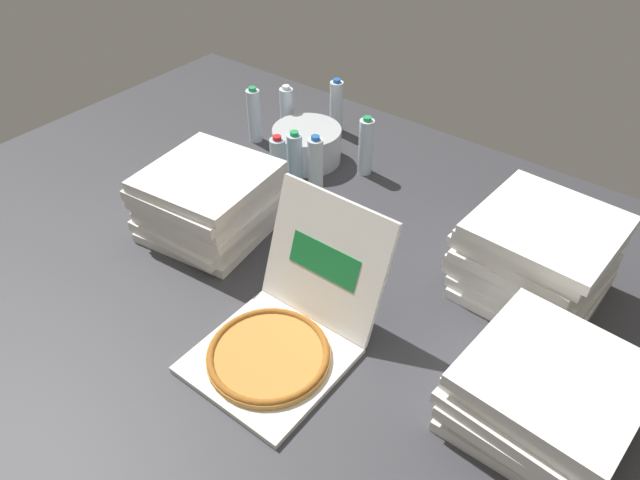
{
  "coord_description": "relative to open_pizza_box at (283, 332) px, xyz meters",
  "views": [
    {
      "loc": [
        0.95,
        -1.06,
        1.35
      ],
      "look_at": [
        0.05,
        0.1,
        0.14
      ],
      "focal_mm": 33.12,
      "sensor_mm": 36.0,
      "label": 1
    }
  ],
  "objects": [
    {
      "name": "water_bottle_0",
      "position": [
        -0.89,
        0.84,
        0.05
      ],
      "size": [
        0.06,
        0.06,
        0.25
      ],
      "color": "silver",
      "rests_on": "ground_plane"
    },
    {
      "name": "water_bottle_5",
      "position": [
        -0.65,
        1.13,
        0.05
      ],
      "size": [
        0.06,
        0.06,
        0.25
      ],
      "color": "white",
      "rests_on": "ground_plane"
    },
    {
      "name": "water_bottle_2",
      "position": [
        -0.42,
        0.68,
        0.05
      ],
      "size": [
        0.06,
        0.06,
        0.25
      ],
      "color": "white",
      "rests_on": "ground_plane"
    },
    {
      "name": "ground_plane",
      "position": [
        -0.17,
        0.22,
        -0.08
      ],
      "size": [
        3.2,
        2.4,
        0.02
      ],
      "primitive_type": "cube",
      "color": "#38383D"
    },
    {
      "name": "water_bottle_1",
      "position": [
        -0.35,
        0.93,
        0.05
      ],
      "size": [
        0.06,
        0.06,
        0.25
      ],
      "color": "silver",
      "rests_on": "ground_plane"
    },
    {
      "name": "pizza_stack_right_far",
      "position": [
        0.68,
        0.21,
        0.04
      ],
      "size": [
        0.44,
        0.45,
        0.22
      ],
      "color": "white",
      "rests_on": "ground_plane"
    },
    {
      "name": "pizza_stack_left_near",
      "position": [
        -0.57,
        0.27,
        0.06
      ],
      "size": [
        0.46,
        0.45,
        0.25
      ],
      "color": "white",
      "rests_on": "ground_plane"
    },
    {
      "name": "water_bottle_4",
      "position": [
        -0.53,
        0.6,
        0.05
      ],
      "size": [
        0.06,
        0.06,
        0.25
      ],
      "color": "silver",
      "rests_on": "ground_plane"
    },
    {
      "name": "pizza_stack_left_mid",
      "position": [
        0.46,
        0.67,
        0.07
      ],
      "size": [
        0.45,
        0.45,
        0.29
      ],
      "color": "white",
      "rests_on": "ground_plane"
    },
    {
      "name": "open_pizza_box",
      "position": [
        0.0,
        0.0,
        0.0
      ],
      "size": [
        0.4,
        0.54,
        0.4
      ],
      "color": "white",
      "rests_on": "ground_plane"
    },
    {
      "name": "water_bottle_6",
      "position": [
        -0.78,
        0.94,
        0.05
      ],
      "size": [
        0.06,
        0.06,
        0.25
      ],
      "color": "silver",
      "rests_on": "ground_plane"
    },
    {
      "name": "ice_bucket",
      "position": [
        -0.6,
        0.86,
        0.0
      ],
      "size": [
        0.29,
        0.29,
        0.15
      ],
      "primitive_type": "cylinder",
      "color": "#B7BABF",
      "rests_on": "ground_plane"
    },
    {
      "name": "water_bottle_3",
      "position": [
        -0.5,
        0.66,
        0.05
      ],
      "size": [
        0.06,
        0.06,
        0.25
      ],
      "color": "silver",
      "rests_on": "ground_plane"
    }
  ]
}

